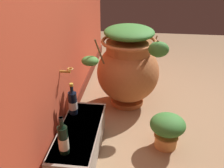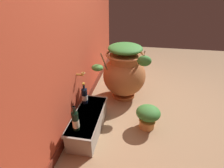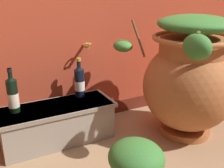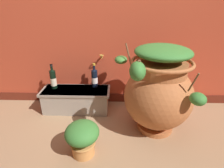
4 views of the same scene
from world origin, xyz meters
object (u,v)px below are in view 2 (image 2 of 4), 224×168
object	(u,v)px
wine_bottle_left	(75,120)
wine_bottle_middle	(85,95)
potted_shrub	(148,116)
terracotta_urn	(124,72)

from	to	relation	value
wine_bottle_left	wine_bottle_middle	distance (m)	0.53
wine_bottle_left	wine_bottle_middle	world-z (taller)	wine_bottle_left
wine_bottle_left	potted_shrub	bearing A→B (deg)	-58.23
potted_shrub	wine_bottle_middle	bearing A→B (deg)	89.04
terracotta_urn	wine_bottle_middle	distance (m)	0.86
wine_bottle_middle	potted_shrub	bearing A→B (deg)	-90.96
terracotta_urn	wine_bottle_middle	bearing A→B (deg)	147.12
terracotta_urn	wine_bottle_left	size ratio (longest dim) A/B	2.95
wine_bottle_middle	potted_shrub	distance (m)	0.91
wine_bottle_left	wine_bottle_middle	xyz separation A→B (m)	(0.52, 0.06, -0.00)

